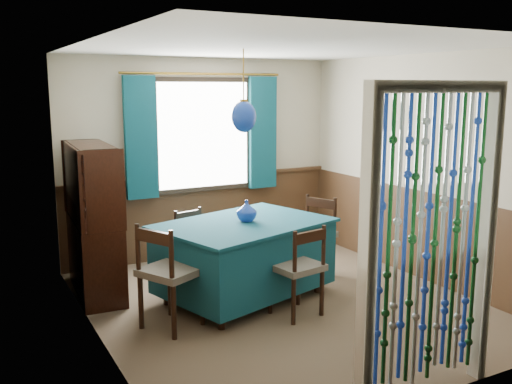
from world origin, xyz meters
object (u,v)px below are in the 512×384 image
vase_sideboard (93,206)px  chair_left (169,273)px  chair_far (195,244)px  pendant_lamp (244,116)px  vase_table (247,212)px  chair_right (313,235)px  dining_table (244,255)px  sideboard (94,242)px  chair_near (298,268)px  bowl_shelf (102,193)px

vase_sideboard → chair_left: bearing=-77.4°
chair_far → vase_sideboard: bearing=-34.7°
pendant_lamp → vase_table: size_ratio=4.06×
pendant_lamp → chair_right: bearing=14.0°
dining_table → pendant_lamp: (0.00, -0.00, 1.40)m
dining_table → sideboard: size_ratio=1.22×
chair_left → vase_sideboard: vase_sideboard is taller
chair_near → pendant_lamp: (-0.24, 0.64, 1.39)m
chair_far → chair_left: (-0.68, -1.04, 0.08)m
chair_left → vase_table: vase_table is taller
chair_far → vase_sideboard: 1.17m
chair_left → chair_right: bearing=80.1°
chair_left → pendant_lamp: size_ratio=1.22×
pendant_lamp → vase_sideboard: bearing=138.7°
dining_table → pendant_lamp: size_ratio=2.41×
chair_far → pendant_lamp: (0.25, -0.70, 1.43)m
vase_sideboard → pendant_lamp: bearing=-41.3°
chair_left → bowl_shelf: (-0.32, 0.99, 0.59)m
sideboard → pendant_lamp: (1.31, -0.88, 1.30)m
chair_near → pendant_lamp: bearing=101.4°
chair_left → chair_far: bearing=119.9°
chair_left → bowl_shelf: size_ratio=5.14×
dining_table → vase_sideboard: size_ratio=9.61×
chair_right → chair_left: bearing=84.5°
chair_left → vase_table: 1.10m
chair_far → pendant_lamp: size_ratio=1.02×
bowl_shelf → chair_far: bearing=2.5°
chair_far → chair_left: 1.24m
chair_far → sideboard: 1.08m
sideboard → bowl_shelf: bearing=-71.8°
chair_right → chair_far: bearing=47.9°
chair_far → vase_sideboard: (-1.00, 0.39, 0.45)m
pendant_lamp → vase_table: bearing=30.5°
pendant_lamp → bowl_shelf: 1.60m
bowl_shelf → chair_left: bearing=-72.1°
dining_table → chair_left: bearing=-176.2°
dining_table → chair_left: chair_left is taller
chair_near → bowl_shelf: size_ratio=4.67×
vase_table → vase_sideboard: vase_table is taller
chair_right → bowl_shelf: size_ratio=4.85×
chair_near → vase_sideboard: (-1.49, 1.74, 0.42)m
chair_near → sideboard: 2.18m
chair_far → sideboard: size_ratio=0.51×
pendant_lamp → vase_table: (0.04, 0.03, -0.96)m
chair_right → dining_table: bearing=81.6°
chair_near → chair_right: 1.18m
dining_table → sideboard: sideboard is taller
dining_table → sideboard: 1.58m
vase_table → vase_sideboard: (-1.29, 1.07, -0.01)m
pendant_lamp → vase_sideboard: pendant_lamp is taller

